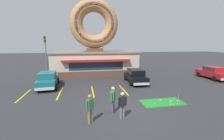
{
  "coord_description": "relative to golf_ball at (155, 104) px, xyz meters",
  "views": [
    {
      "loc": [
        -2.45,
        -8.8,
        4.36
      ],
      "look_at": [
        0.24,
        5.0,
        2.0
      ],
      "focal_mm": 24.0,
      "sensor_mm": 36.0,
      "label": 1
    }
  ],
  "objects": [
    {
      "name": "mini_donut_extra",
      "position": [
        1.1,
        -0.32,
        -0.0
      ],
      "size": [
        0.13,
        0.13,
        0.04
      ],
      "primitive_type": "torus",
      "color": "#D17F47",
      "rests_on": "putting_mat"
    },
    {
      "name": "putting_flag_pin",
      "position": [
        2.18,
        0.27,
        0.39
      ],
      "size": [
        0.13,
        0.01,
        0.55
      ],
      "color": "silver",
      "rests_on": "putting_mat"
    },
    {
      "name": "pedestrian_blue_sweater_man",
      "position": [
        -3.3,
        -0.75,
        0.92
      ],
      "size": [
        0.4,
        0.52,
        1.74
      ],
      "color": "#474C66",
      "rests_on": "ground"
    },
    {
      "name": "car_teal",
      "position": [
        -8.79,
        6.44,
        0.82
      ],
      "size": [
        2.23,
        4.67,
        1.6
      ],
      "color": "#196066",
      "rests_on": "ground"
    },
    {
      "name": "parking_stripe_centre",
      "position": [
        -1.3,
        4.07,
        -0.05
      ],
      "size": [
        0.12,
        3.6,
        0.01
      ],
      "primitive_type": "cube",
      "color": "yellow",
      "rests_on": "ground"
    },
    {
      "name": "parking_stripe_mid_left",
      "position": [
        -4.3,
        4.07,
        -0.05
      ],
      "size": [
        0.12,
        3.6,
        0.01
      ],
      "primitive_type": "cube",
      "color": "yellow",
      "rests_on": "ground"
    },
    {
      "name": "golf_ball",
      "position": [
        0.0,
        0.0,
        0.0
      ],
      "size": [
        0.04,
        0.04,
        0.04
      ],
      "primitive_type": "sphere",
      "color": "white",
      "rests_on": "putting_mat"
    },
    {
      "name": "mini_donut_mid_right",
      "position": [
        1.68,
        -0.3,
        -0.0
      ],
      "size": [
        0.13,
        0.13,
        0.04
      ],
      "primitive_type": "torus",
      "color": "#D17F47",
      "rests_on": "putting_mat"
    },
    {
      "name": "mini_donut_far_right",
      "position": [
        0.78,
        0.58,
        -0.0
      ],
      "size": [
        0.13,
        0.13,
        0.04
      ],
      "primitive_type": "torus",
      "color": "#E5C666",
      "rests_on": "putting_mat"
    },
    {
      "name": "traffic_light_pole",
      "position": [
        -11.04,
        16.42,
        3.66
      ],
      "size": [
        0.28,
        0.47,
        5.8
      ],
      "color": "#595B60",
      "rests_on": "ground"
    },
    {
      "name": "putting_mat",
      "position": [
        0.76,
        0.24,
        -0.04
      ],
      "size": [
        3.26,
        1.59,
        0.03
      ],
      "primitive_type": "cube",
      "color": "#1E842D",
      "rests_on": "ground"
    },
    {
      "name": "parking_stripe_far_left",
      "position": [
        -10.3,
        4.07,
        -0.05
      ],
      "size": [
        0.12,
        3.6,
        0.01
      ],
      "primitive_type": "cube",
      "color": "yellow",
      "rests_on": "ground"
    },
    {
      "name": "donut_shop_building",
      "position": [
        -3.34,
        13.02,
        3.69
      ],
      "size": [
        12.3,
        6.75,
        10.96
      ],
      "color": "brown",
      "rests_on": "ground"
    },
    {
      "name": "mini_donut_far_centre",
      "position": [
        1.57,
        0.34,
        -0.0
      ],
      "size": [
        0.13,
        0.13,
        0.04
      ],
      "primitive_type": "torus",
      "color": "#E5C666",
      "rests_on": "putting_mat"
    },
    {
      "name": "ground_plane",
      "position": [
        -2.66,
        -0.93,
        -0.05
      ],
      "size": [
        160.0,
        160.0,
        0.0
      ],
      "primitive_type": "plane",
      "color": "#2D2D30"
    },
    {
      "name": "mini_donut_near_right",
      "position": [
        1.31,
        -0.36,
        -0.0
      ],
      "size": [
        0.13,
        0.13,
        0.04
      ],
      "primitive_type": "torus",
      "color": "#D17F47",
      "rests_on": "putting_mat"
    },
    {
      "name": "mini_donut_mid_centre",
      "position": [
        1.52,
        0.51,
        -0.0
      ],
      "size": [
        0.13,
        0.13,
        0.04
      ],
      "primitive_type": "torus",
      "color": "#A5724C",
      "rests_on": "putting_mat"
    },
    {
      "name": "car_black",
      "position": [
        0.81,
        6.42,
        0.82
      ],
      "size": [
        2.17,
        4.65,
        1.6
      ],
      "color": "black",
      "rests_on": "ground"
    },
    {
      "name": "pedestrian_leather_jacket_man",
      "position": [
        -2.91,
        -1.6,
        0.85
      ],
      "size": [
        0.57,
        0.35,
        1.63
      ],
      "color": "slate",
      "rests_on": "ground"
    },
    {
      "name": "trash_bin",
      "position": [
        -8.93,
        9.99,
        0.45
      ],
      "size": [
        0.57,
        0.57,
        0.97
      ],
      "color": "#51565B",
      "rests_on": "ground"
    },
    {
      "name": "parking_stripe_left",
      "position": [
        -7.3,
        4.07,
        -0.05
      ],
      "size": [
        0.12,
        3.6,
        0.01
      ],
      "primitive_type": "cube",
      "color": "yellow",
      "rests_on": "ground"
    },
    {
      "name": "mini_donut_far_left",
      "position": [
        2.04,
        0.26,
        -0.0
      ],
      "size": [
        0.13,
        0.13,
        0.04
      ],
      "primitive_type": "torus",
      "color": "#D17F47",
      "rests_on": "putting_mat"
    },
    {
      "name": "car_red",
      "position": [
        11.38,
        6.5,
        0.82
      ],
      "size": [
        2.15,
        4.64,
        1.6
      ],
      "color": "maroon",
      "rests_on": "ground"
    },
    {
      "name": "mini_donut_mid_left",
      "position": [
        0.33,
        0.3,
        -0.0
      ],
      "size": [
        0.13,
        0.13,
        0.04
      ],
      "primitive_type": "torus",
      "color": "brown",
      "rests_on": "putting_mat"
    },
    {
      "name": "pedestrian_hooded_kid",
      "position": [
        -4.81,
        -1.76,
        0.87
      ],
      "size": [
        0.45,
        0.45,
        1.67
      ],
      "color": "#7F7056",
      "rests_on": "ground"
    },
    {
      "name": "mini_donut_near_left",
      "position": [
        1.25,
        0.06,
        -0.0
      ],
      "size": [
        0.13,
        0.13,
        0.04
      ],
      "primitive_type": "torus",
      "color": "#D17F47",
      "rests_on": "putting_mat"
    }
  ]
}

